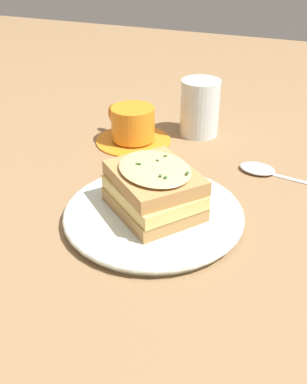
{
  "coord_description": "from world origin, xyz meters",
  "views": [
    {
      "loc": [
        0.21,
        -0.49,
        0.37
      ],
      "look_at": [
        0.01,
        -0.0,
        0.05
      ],
      "focal_mm": 42.0,
      "sensor_mm": 36.0,
      "label": 1
    }
  ],
  "objects_px": {
    "water_glass": "(200,108)",
    "spoon": "(263,170)",
    "teacup_with_saucer": "(133,127)",
    "sandwich": "(154,189)",
    "dinner_plate": "(153,214)"
  },
  "relations": [
    {
      "from": "spoon",
      "to": "teacup_with_saucer",
      "type": "bearing_deg",
      "value": 91.1
    },
    {
      "from": "sandwich",
      "to": "spoon",
      "type": "relative_size",
      "value": 0.92
    },
    {
      "from": "dinner_plate",
      "to": "water_glass",
      "type": "distance_m",
      "value": 0.32
    },
    {
      "from": "sandwich",
      "to": "water_glass",
      "type": "height_order",
      "value": "water_glass"
    },
    {
      "from": "dinner_plate",
      "to": "spoon",
      "type": "bearing_deg",
      "value": 59.1
    },
    {
      "from": "dinner_plate",
      "to": "sandwich",
      "type": "height_order",
      "value": "sandwich"
    },
    {
      "from": "spoon",
      "to": "water_glass",
      "type": "bearing_deg",
      "value": 60.69
    },
    {
      "from": "sandwich",
      "to": "dinner_plate",
      "type": "bearing_deg",
      "value": -81.46
    },
    {
      "from": "water_glass",
      "to": "teacup_with_saucer",
      "type": "bearing_deg",
      "value": -142.25
    },
    {
      "from": "spoon",
      "to": "dinner_plate",
      "type": "bearing_deg",
      "value": 157.24
    },
    {
      "from": "teacup_with_saucer",
      "to": "dinner_plate",
      "type": "bearing_deg",
      "value": 147.16
    },
    {
      "from": "sandwich",
      "to": "teacup_with_saucer",
      "type": "bearing_deg",
      "value": 120.81
    },
    {
      "from": "water_glass",
      "to": "spoon",
      "type": "xyz_separation_m",
      "value": [
        0.15,
        -0.11,
        -0.05
      ]
    },
    {
      "from": "water_glass",
      "to": "spoon",
      "type": "distance_m",
      "value": 0.19
    },
    {
      "from": "teacup_with_saucer",
      "to": "water_glass",
      "type": "height_order",
      "value": "water_glass"
    }
  ]
}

